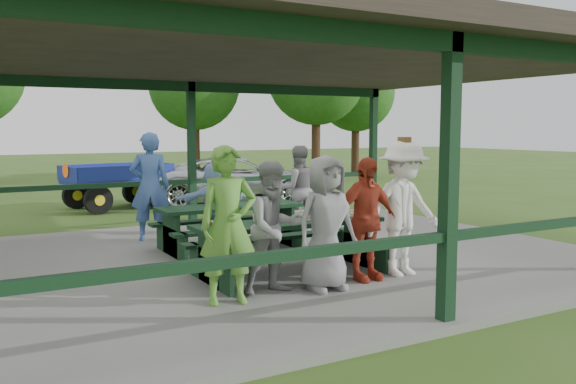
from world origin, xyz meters
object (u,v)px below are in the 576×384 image
contestant_grey_mid (326,223)px  spectator_lblue (215,202)px  contestant_white_fedora (403,208)px  contestant_red (365,219)px  spectator_blue (150,186)px  picnic_table_near (289,240)px  contestant_grey_left (274,228)px  pickup_truck (239,180)px  farm_trailer (118,185)px  contestant_green (228,225)px  picnic_table_far (230,222)px  spectator_grey (298,189)px

contestant_grey_mid → spectator_lblue: 3.66m
contestant_grey_mid → contestant_white_fedora: 1.35m
contestant_red → spectator_blue: (-1.63, 4.30, 0.16)m
contestant_grey_mid → contestant_white_fedora: (1.35, 0.13, 0.08)m
picnic_table_near → contestant_red: size_ratio=1.65×
contestant_grey_left → contestant_white_fedora: size_ratio=0.85×
pickup_truck → contestant_grey_mid: bearing=-177.6°
contestant_grey_left → farm_trailer: (0.47, 9.72, -0.29)m
contestant_green → picnic_table_far: bearing=76.0°
contestant_white_fedora → contestant_green: bearing=-176.6°
spectator_lblue → spectator_grey: 1.85m
contestant_red → contestant_grey_mid: bearing=-167.6°
contestant_grey_left → farm_trailer: 9.74m
spectator_grey → contestant_green: bearing=64.9°
contestant_grey_left → farm_trailer: size_ratio=0.44×
contestant_white_fedora → spectator_grey: bearing=84.0°
contestant_white_fedora → picnic_table_far: bearing=117.3°
contestant_red → spectator_blue: size_ratio=0.84×
contestant_red → picnic_table_near: bearing=132.1°
contestant_red → farm_trailer: bearing=95.1°
contestant_green → picnic_table_near: bearing=44.4°
contestant_white_fedora → spectator_lblue: contestant_white_fedora is taller
contestant_grey_mid → farm_trailer: contestant_grey_mid is taller
contestant_grey_left → spectator_lblue: size_ratio=1.12×
spectator_grey → picnic_table_near: bearing=72.3°
contestant_grey_mid → contestant_red: (0.72, 0.16, -0.02)m
contestant_red → farm_trailer: contestant_red is taller
contestant_red → spectator_lblue: bearing=101.5°
picnic_table_near → farm_trailer: size_ratio=0.74×
contestant_green → contestant_red: contestant_green is taller
picnic_table_near → contestant_white_fedora: contestant_white_fedora is taller
farm_trailer → picnic_table_far: bearing=-100.0°
contestant_red → spectator_grey: spectator_grey is taller
picnic_table_far → contestant_red: size_ratio=1.45×
farm_trailer → contestant_grey_left: bearing=-104.1°
contestant_white_fedora → spectator_lblue: (-1.34, 3.52, -0.20)m
farm_trailer → pickup_truck: bearing=-20.2°
contestant_red → farm_trailer: (-0.89, 9.74, -0.30)m
farm_trailer → contestant_red: bearing=-96.1°
contestant_grey_left → contestant_grey_mid: 0.66m
contestant_green → spectator_lblue: 3.84m
spectator_blue → spectator_grey: size_ratio=1.16×
contestant_white_fedora → spectator_lblue: bearing=112.4°
picnic_table_far → spectator_grey: size_ratio=1.42×
contestant_green → spectator_lblue: contestant_green is taller
spectator_grey → pickup_truck: 5.68m
spectator_lblue → contestant_grey_mid: bearing=97.9°
picnic_table_near → contestant_grey_left: bearing=-130.1°
contestant_red → pickup_truck: (2.42, 9.23, -0.26)m
contestant_grey_mid → contestant_green: bearing=176.8°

